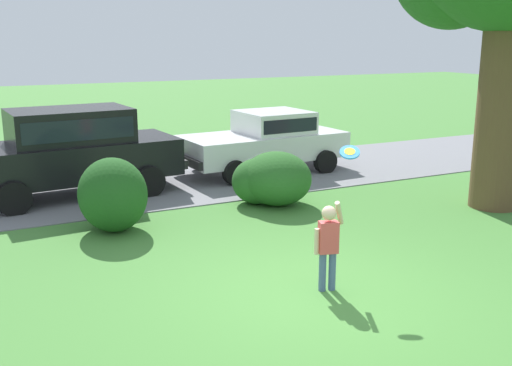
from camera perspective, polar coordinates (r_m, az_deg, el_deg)
name	(u,v)px	position (r m, az deg, el deg)	size (l,w,h in m)	color
ground_plane	(314,293)	(8.37, 5.52, -10.38)	(80.00, 80.00, 0.00)	#478438
driveway_strip	(160,184)	(14.43, -9.08, -0.08)	(28.00, 4.40, 0.02)	slate
shrub_near_tree	(113,197)	(11.02, -13.47, -1.27)	(1.22, 1.41, 1.33)	#1E511C
shrub_centre_left	(271,179)	(12.45, 1.40, 0.36)	(1.57, 1.55, 1.12)	#286023
parked_sedan	(266,139)	(15.47, 0.99, 4.19)	(4.50, 2.29, 1.56)	white
parked_suv	(71,147)	(13.62, -17.14, 3.25)	(4.82, 2.35, 1.92)	black
child_thrower	(328,241)	(8.23, 6.88, -5.48)	(0.47, 0.22, 1.29)	#4C608C
frisbee	(350,152)	(8.39, 8.90, 2.91)	(0.31, 0.26, 0.22)	#337FDB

